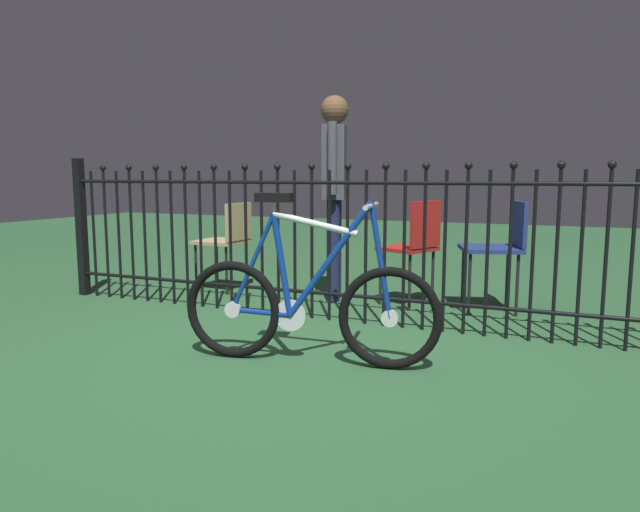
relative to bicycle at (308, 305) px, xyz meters
The scene contains 7 objects.
ground_plane 0.41m from the bicycle, 143.57° to the left, with size 20.00×20.00×0.00m, color #295531.
iron_fence 1.01m from the bicycle, 103.60° to the left, with size 4.86×0.07×1.18m.
bicycle is the anchor object (origin of this frame).
chair_tan 2.21m from the bicycle, 133.45° to the left, with size 0.42×0.42×0.80m.
chair_navy 1.93m from the bicycle, 64.23° to the left, with size 0.54×0.54×0.85m.
chair_red 1.65m from the bicycle, 83.44° to the left, with size 0.49×0.49×0.84m.
person_visitor 1.83m from the bicycle, 107.00° to the left, with size 0.26×0.46×1.68m.
Camera 1 is at (1.49, -3.01, 1.04)m, focal length 32.78 mm.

